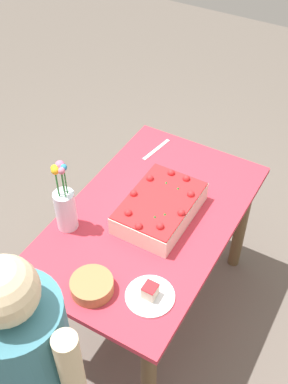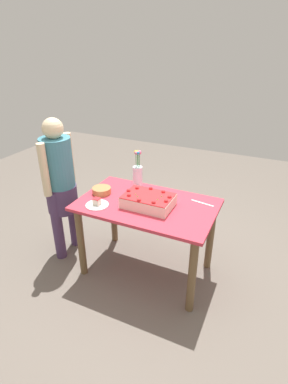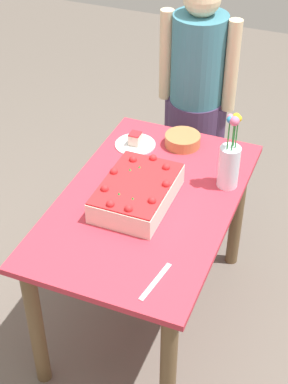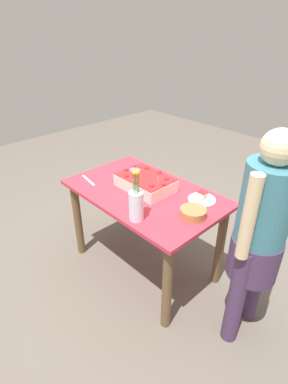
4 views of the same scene
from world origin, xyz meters
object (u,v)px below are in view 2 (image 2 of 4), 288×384
object	(u,v)px
sheet_cake	(148,201)
fruit_bowl	(102,191)
serving_plate_with_slice	(97,204)
cake_knife	(202,203)
flower_vase	(138,174)
person_standing	(60,181)

from	to	relation	value
sheet_cake	fruit_bowl	bearing A→B (deg)	-4.25
serving_plate_with_slice	fruit_bowl	size ratio (longest dim) A/B	1.15
cake_knife	fruit_bowl	bearing A→B (deg)	-157.79
cake_knife	serving_plate_with_slice	bearing A→B (deg)	-143.42
serving_plate_with_slice	flower_vase	world-z (taller)	flower_vase
flower_vase	fruit_bowl	size ratio (longest dim) A/B	2.10
sheet_cake	person_standing	bearing A→B (deg)	1.86
flower_vase	sheet_cake	bearing A→B (deg)	128.46
person_standing	sheet_cake	bearing A→B (deg)	1.86
cake_knife	person_standing	bearing A→B (deg)	-159.05
serving_plate_with_slice	fruit_bowl	distance (m)	0.24
cake_knife	fruit_bowl	distance (m)	0.97
sheet_cake	fruit_bowl	size ratio (longest dim) A/B	2.42
flower_vase	fruit_bowl	bearing A→B (deg)	51.45
person_standing	serving_plate_with_slice	bearing A→B (deg)	-16.06
cake_knife	fruit_bowl	xyz separation A→B (m)	(0.95, 0.22, 0.03)
fruit_bowl	person_standing	xyz separation A→B (m)	(0.44, 0.07, 0.05)
sheet_cake	serving_plate_with_slice	bearing A→B (deg)	23.60
flower_vase	cake_knife	bearing A→B (deg)	172.81
cake_knife	flower_vase	size ratio (longest dim) A/B	0.58
serving_plate_with_slice	flower_vase	xyz separation A→B (m)	(-0.15, -0.53, 0.11)
fruit_bowl	sheet_cake	bearing A→B (deg)	175.75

